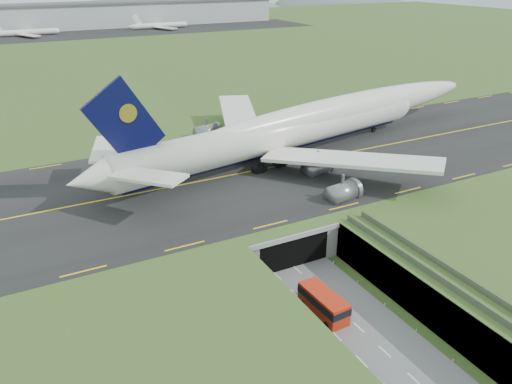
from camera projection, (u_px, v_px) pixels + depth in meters
ground at (323, 295)px, 70.71m from camera, size 900.00×900.00×0.00m
airfield_deck at (324, 278)px, 69.47m from camera, size 800.00×800.00×6.00m
trench_road at (356, 326)px, 64.61m from camera, size 12.00×75.00×0.20m
taxiway at (226, 176)px, 94.86m from camera, size 800.00×44.00×0.18m
tunnel_portal at (267, 225)px, 82.84m from camera, size 17.00×22.30×6.00m
guideway at (499, 319)px, 57.69m from camera, size 3.00×53.00×7.05m
jumbo_jet at (308, 125)px, 105.57m from camera, size 105.52×65.15×21.88m
shuttle_tram at (323, 303)px, 66.23m from camera, size 3.36×8.01×3.20m
cargo_terminal at (47, 17)px, 306.80m from camera, size 320.00×67.00×15.60m
distant_hills at (110, 23)px, 446.79m from camera, size 700.00×91.00×60.00m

